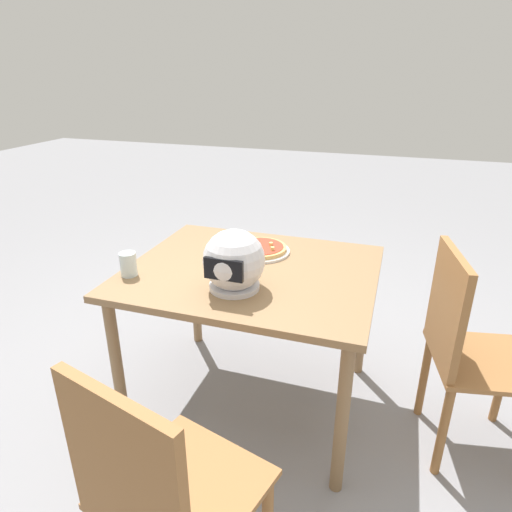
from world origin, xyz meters
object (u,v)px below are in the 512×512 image
Objects in this scene: chair_far at (160,495)px; dining_table at (252,285)px; chair_side at (465,345)px; pizza at (259,248)px; motorcycle_helmet at (234,261)px; drinking_glass at (128,264)px.

dining_table is at bearing -85.40° from chair_far.
chair_far is (0.82, 0.98, 0.00)m from chair_side.
dining_table is 4.24× the size of pizza.
pizza is (0.02, -0.18, 0.11)m from dining_table.
drinking_glass is (0.47, 0.02, -0.07)m from motorcycle_helmet.
drinking_glass is at bearing 3.06° from motorcycle_helmet.
chair_side is 1.28m from chair_far.
motorcycle_helmet is 2.41× the size of drinking_glass.
drinking_glass is 0.97m from chair_far.
motorcycle_helmet is (-0.02, 0.38, 0.09)m from pizza.
chair_far reaches higher than drinking_glass.
chair_side reaches higher than pizza.
pizza is 1.03× the size of motorcycle_helmet.
dining_table is 0.99m from chair_far.
chair_far is (-0.08, 0.98, -0.12)m from dining_table.
chair_far is (-0.08, 0.78, -0.32)m from motorcycle_helmet.
motorcycle_helmet is at bearing 88.48° from dining_table.
chair_side reaches higher than drinking_glass.
dining_table is at bearing -154.43° from drinking_glass.
motorcycle_helmet is 0.27× the size of chair_side.
chair_side and chair_far have the same top height.
pizza is at bearing -11.51° from chair_side.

